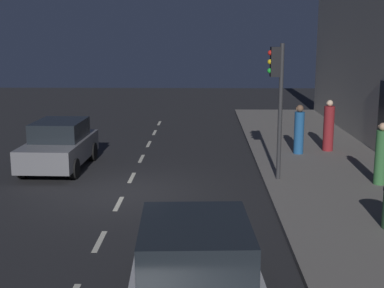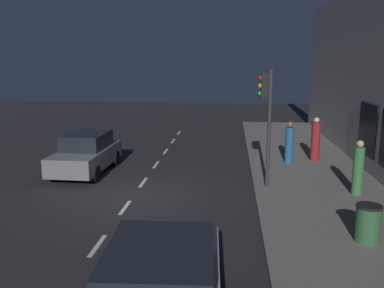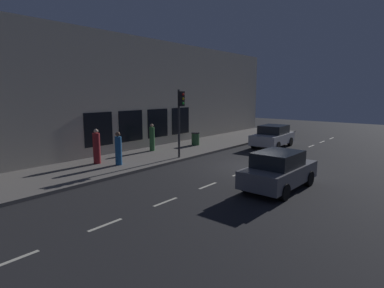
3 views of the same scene
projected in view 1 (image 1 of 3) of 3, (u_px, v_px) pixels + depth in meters
ground_plane at (124, 193)px, 14.96m from camera, size 60.00×60.00×0.00m
sidewalk at (348, 192)px, 14.81m from camera, size 4.50×32.00×0.15m
lane_centre_line at (119, 204)px, 13.98m from camera, size 0.12×27.20×0.01m
traffic_light at (277, 84)px, 15.28m from camera, size 0.47×0.32×3.96m
parked_car_0 at (195, 269)px, 8.26m from camera, size 2.13×4.13×1.58m
parked_car_1 at (60, 145)px, 17.52m from camera, size 1.90×3.97×1.58m
pedestrian_0 at (381, 156)px, 15.12m from camera, size 0.47×0.47×1.78m
pedestrian_1 at (329, 127)px, 19.54m from camera, size 0.52×0.52×1.87m
pedestrian_2 at (299, 131)px, 19.05m from camera, size 0.40×0.40×1.76m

